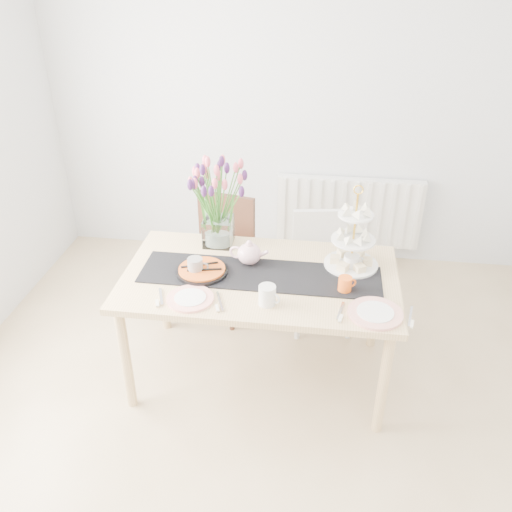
# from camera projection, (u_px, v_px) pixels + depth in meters

# --- Properties ---
(room_shell) EXTENTS (4.50, 4.50, 4.50)m
(room_shell) POSITION_uv_depth(u_px,v_px,m) (254.00, 249.00, 2.32)
(room_shell) COLOR tan
(room_shell) RESTS_ON ground
(radiator) EXTENTS (1.20, 0.08, 0.60)m
(radiator) POSITION_uv_depth(u_px,v_px,m) (349.00, 212.00, 4.56)
(radiator) COLOR white
(radiator) RESTS_ON room_shell
(dining_table) EXTENTS (1.60, 0.90, 0.75)m
(dining_table) POSITION_uv_depth(u_px,v_px,m) (260.00, 286.00, 3.19)
(dining_table) COLOR tan
(dining_table) RESTS_ON ground
(chair_brown) EXTENTS (0.51, 0.51, 0.87)m
(chair_brown) POSITION_uv_depth(u_px,v_px,m) (221.00, 247.00, 3.93)
(chair_brown) COLOR #3B2015
(chair_brown) RESTS_ON ground
(chair_white) EXTENTS (0.47, 0.47, 0.82)m
(chair_white) POSITION_uv_depth(u_px,v_px,m) (322.00, 261.00, 3.82)
(chair_white) COLOR silver
(chair_white) RESTS_ON ground
(table_runner) EXTENTS (1.40, 0.35, 0.01)m
(table_runner) POSITION_uv_depth(u_px,v_px,m) (260.00, 275.00, 3.15)
(table_runner) COLOR black
(table_runner) RESTS_ON dining_table
(tulip_vase) EXTENTS (0.65, 0.65, 0.56)m
(tulip_vase) POSITION_uv_depth(u_px,v_px,m) (217.00, 192.00, 3.30)
(tulip_vase) COLOR silver
(tulip_vase) RESTS_ON dining_table
(cake_stand) EXTENTS (0.32, 0.32, 0.47)m
(cake_stand) POSITION_uv_depth(u_px,v_px,m) (353.00, 247.00, 3.17)
(cake_stand) COLOR gold
(cake_stand) RESTS_ON dining_table
(teapot) EXTENTS (0.25, 0.21, 0.15)m
(teapot) POSITION_uv_depth(u_px,v_px,m) (249.00, 254.00, 3.22)
(teapot) COLOR silver
(teapot) RESTS_ON dining_table
(cream_jug) EXTENTS (0.11, 0.11, 0.09)m
(cream_jug) POSITION_uv_depth(u_px,v_px,m) (351.00, 262.00, 3.19)
(cream_jug) COLOR silver
(cream_jug) RESTS_ON dining_table
(tart_tin) EXTENTS (0.31, 0.31, 0.04)m
(tart_tin) POSITION_uv_depth(u_px,v_px,m) (202.00, 271.00, 3.16)
(tart_tin) COLOR black
(tart_tin) RESTS_ON dining_table
(mug_grey) EXTENTS (0.10, 0.10, 0.11)m
(mug_grey) POSITION_uv_depth(u_px,v_px,m) (195.00, 267.00, 3.14)
(mug_grey) COLOR gray
(mug_grey) RESTS_ON dining_table
(mug_white) EXTENTS (0.13, 0.13, 0.11)m
(mug_white) POSITION_uv_depth(u_px,v_px,m) (267.00, 295.00, 2.88)
(mug_white) COLOR silver
(mug_white) RESTS_ON dining_table
(mug_orange) EXTENTS (0.10, 0.10, 0.09)m
(mug_orange) POSITION_uv_depth(u_px,v_px,m) (345.00, 284.00, 2.99)
(mug_orange) COLOR orange
(mug_orange) RESTS_ON dining_table
(plate_left) EXTENTS (0.33, 0.33, 0.01)m
(plate_left) POSITION_uv_depth(u_px,v_px,m) (190.00, 299.00, 2.94)
(plate_left) COLOR white
(plate_left) RESTS_ON dining_table
(plate_right) EXTENTS (0.34, 0.34, 0.01)m
(plate_right) POSITION_uv_depth(u_px,v_px,m) (375.00, 313.00, 2.82)
(plate_right) COLOR white
(plate_right) RESTS_ON dining_table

